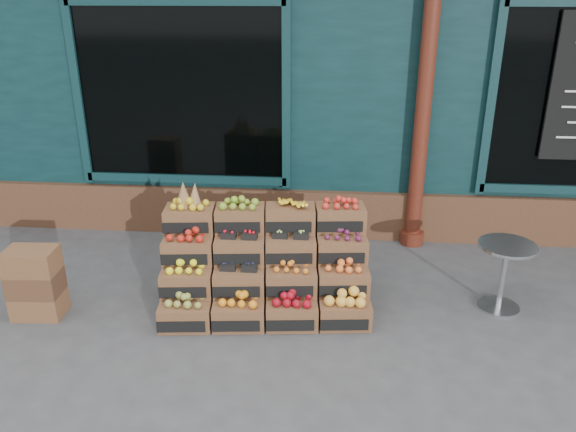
{
  "coord_description": "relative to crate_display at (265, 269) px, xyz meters",
  "views": [
    {
      "loc": [
        0.26,
        -4.34,
        2.9
      ],
      "look_at": [
        -0.2,
        0.7,
        0.85
      ],
      "focal_mm": 35.0,
      "sensor_mm": 36.0,
      "label": 1
    }
  ],
  "objects": [
    {
      "name": "bistro_table",
      "position": [
        2.28,
        0.11,
        0.05
      ],
      "size": [
        0.55,
        0.55,
        0.69
      ],
      "rotation": [
        0.0,
        0.0,
        0.2
      ],
      "color": "silver",
      "rests_on": "ground"
    },
    {
      "name": "spare_crates",
      "position": [
        -2.12,
        -0.41,
        -0.03
      ],
      "size": [
        0.48,
        0.35,
        0.69
      ],
      "rotation": [
        0.0,
        0.0,
        0.07
      ],
      "color": "brown",
      "rests_on": "ground"
    },
    {
      "name": "shop_facade",
      "position": [
        0.41,
        4.63,
        2.02
      ],
      "size": [
        12.0,
        6.24,
        4.8
      ],
      "color": "#0D292C",
      "rests_on": "ground"
    },
    {
      "name": "shopkeeper",
      "position": [
        -0.95,
        2.47,
        0.56
      ],
      "size": [
        0.75,
        0.57,
        1.87
      ],
      "primitive_type": "imported",
      "rotation": [
        0.0,
        0.0,
        2.96
      ],
      "color": "#1C6433",
      "rests_on": "ground"
    },
    {
      "name": "ground",
      "position": [
        0.4,
        -0.48,
        -0.37
      ],
      "size": [
        60.0,
        60.0,
        0.0
      ],
      "primitive_type": "plane",
      "color": "#414143",
      "rests_on": "ground"
    },
    {
      "name": "crate_display",
      "position": [
        0.0,
        0.0,
        0.0
      ],
      "size": [
        2.03,
        1.15,
        1.21
      ],
      "rotation": [
        0.0,
        0.0,
        0.11
      ],
      "color": "brown",
      "rests_on": "ground"
    }
  ]
}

